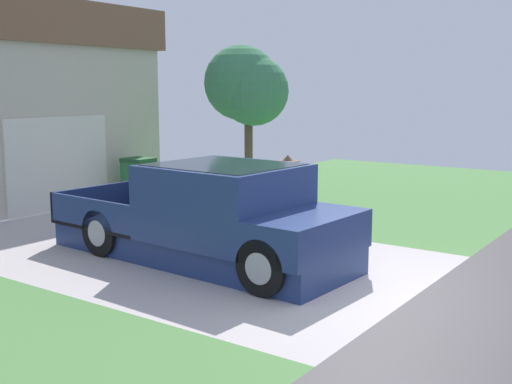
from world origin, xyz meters
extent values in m
cube|color=#BBAFAD|center=(0.00, 4.50, -0.03)|extent=(5.20, 9.00, 0.06)
cube|color=#518443|center=(8.60, 4.50, -0.03)|extent=(12.00, 9.00, 0.06)
cube|color=navy|center=(-0.07, 3.69, 0.21)|extent=(2.09, 5.41, 0.42)
cube|color=navy|center=(-0.10, 3.11, 1.01)|extent=(2.10, 2.31, 1.18)
cube|color=#1E2833|center=(-0.10, 3.11, 1.36)|extent=(1.85, 2.12, 0.50)
cube|color=navy|center=(-0.17, 1.51, 0.71)|extent=(2.04, 1.08, 0.57)
cube|color=black|center=(0.01, 5.29, 0.45)|extent=(2.09, 2.22, 0.06)
cube|color=navy|center=(0.97, 5.24, 0.69)|extent=(0.16, 2.13, 0.55)
cube|color=navy|center=(-0.96, 5.33, 0.69)|extent=(0.16, 2.13, 0.55)
cube|color=navy|center=(0.06, 6.32, 0.69)|extent=(2.00, 0.16, 0.55)
cube|color=black|center=(0.96, 2.28, 1.27)|extent=(0.11, 0.18, 0.20)
cylinder|color=black|center=(0.70, 1.62, 0.40)|extent=(0.30, 0.81, 0.80)
cylinder|color=#9E9EA3|center=(0.70, 1.62, 0.40)|extent=(0.30, 0.45, 0.44)
cylinder|color=black|center=(-1.03, 1.70, 0.40)|extent=(0.30, 0.81, 0.80)
cylinder|color=#9E9EA3|center=(-1.03, 1.70, 0.40)|extent=(0.30, 0.45, 0.44)
cylinder|color=black|center=(0.86, 5.03, 0.40)|extent=(0.30, 0.81, 0.80)
cylinder|color=#9E9EA3|center=(0.86, 5.03, 0.40)|extent=(0.30, 0.45, 0.44)
cylinder|color=black|center=(-0.87, 5.11, 0.40)|extent=(0.30, 0.81, 0.80)
cylinder|color=#9E9EA3|center=(-0.87, 5.11, 0.40)|extent=(0.30, 0.45, 0.44)
cylinder|color=brown|center=(1.59, 2.81, 0.41)|extent=(0.14, 0.14, 0.83)
cylinder|color=brown|center=(1.30, 2.99, 0.41)|extent=(0.14, 0.14, 0.83)
cylinder|color=gold|center=(1.45, 2.90, 1.09)|extent=(0.30, 0.30, 0.58)
cylinder|color=brown|center=(1.59, 2.81, 1.07)|extent=(0.09, 0.09, 0.55)
cylinder|color=brown|center=(1.30, 3.00, 1.07)|extent=(0.09, 0.09, 0.55)
sphere|color=brown|center=(1.45, 2.90, 1.49)|extent=(0.19, 0.19, 0.19)
cylinder|color=brown|center=(1.45, 2.90, 1.54)|extent=(0.42, 0.42, 0.01)
cone|color=brown|center=(1.45, 2.90, 1.59)|extent=(0.20, 0.20, 0.11)
cube|color=tan|center=(1.67, 2.74, 0.10)|extent=(0.40, 0.16, 0.21)
torus|color=tan|center=(1.67, 2.74, 0.26)|extent=(0.36, 0.02, 0.36)
cube|color=silver|center=(1.33, 9.06, 1.08)|extent=(2.78, 0.06, 2.16)
cylinder|color=brown|center=(5.47, 6.67, 1.05)|extent=(0.22, 0.22, 2.10)
sphere|color=#3B7A50|center=(5.42, 6.46, 2.74)|extent=(1.79, 1.79, 1.79)
sphere|color=#3B7A50|center=(5.36, 6.82, 2.94)|extent=(1.92, 1.92, 1.92)
cube|color=#286B38|center=(3.15, 8.36, 0.54)|extent=(0.58, 0.68, 0.91)
cube|color=#1C4A27|center=(3.15, 8.36, 1.05)|extent=(0.60, 0.71, 0.10)
cylinder|color=black|center=(2.93, 8.08, 0.09)|extent=(0.05, 0.18, 0.18)
cylinder|color=black|center=(3.37, 8.08, 0.09)|extent=(0.05, 0.18, 0.18)
camera|label=1|loc=(-7.87, -2.99, 2.78)|focal=44.40mm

